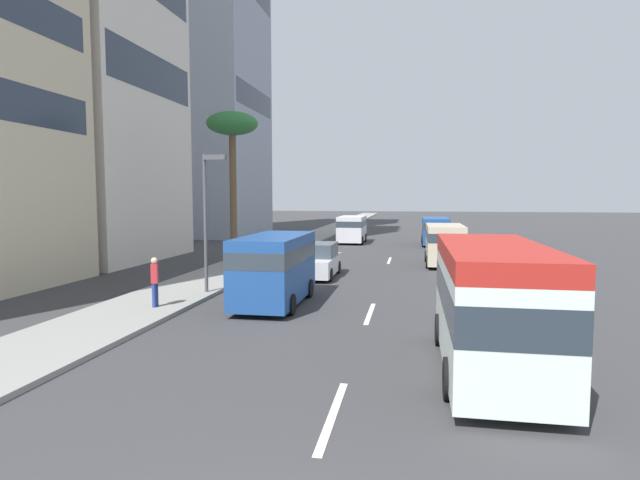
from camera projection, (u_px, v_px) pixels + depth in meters
The scene contains 15 objects.
ground_plane at pixel (392, 255), 35.60m from camera, with size 198.00×198.00×0.00m, color #38383A.
sidewalk_right at pixel (278, 251), 37.01m from camera, with size 162.00×3.35×0.15m, color gray.
lane_stripe_near at pixel (333, 415), 9.56m from camera, with size 3.20×0.16×0.01m, color silver.
lane_stripe_mid at pixel (370, 313), 17.77m from camera, with size 3.20×0.16×0.01m, color silver.
lane_stripe_far at pixel (389, 261), 32.25m from camera, with size 3.20×0.16×0.01m, color silver.
van_lead at pixel (435, 230), 42.12m from camera, with size 5.39×2.18×2.23m.
van_second at pixel (275, 265), 19.13m from camera, with size 5.23×2.17×2.57m.
van_third at pixel (352, 228), 44.17m from camera, with size 4.87×2.20×2.27m.
minibus_fourth at pixel (492, 302), 11.87m from camera, with size 6.64×2.34×2.93m.
van_fifth at pixel (445, 242), 29.96m from camera, with size 4.86×2.18×2.34m.
car_sixth at pixel (318, 261), 25.85m from camera, with size 4.41×1.85×1.67m.
pedestrian_near_lamp at pixel (155, 280), 18.08m from camera, with size 0.37×0.31×1.74m.
palm_tree at pixel (232, 131), 28.68m from camera, with size 2.84×2.84×8.50m.
street_lamp at pixel (208, 205), 20.69m from camera, with size 0.24×0.97×5.54m.
office_tower_far at pixel (193, 10), 51.77m from camera, with size 12.27×12.77×45.07m.
Camera 1 is at (-4.20, -1.40, 4.03)m, focal length 29.16 mm.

